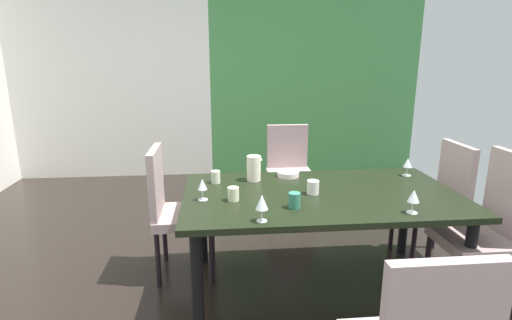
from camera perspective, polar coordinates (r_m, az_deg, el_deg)
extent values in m
cube|color=black|center=(3.13, -4.76, -16.67)|extent=(5.57, 5.75, 0.02)
cube|color=silver|center=(5.69, -20.44, 10.65)|extent=(2.68, 0.10, 2.61)
cube|color=#418246|center=(5.67, 8.47, 11.38)|extent=(2.89, 0.10, 2.61)
cube|color=black|center=(2.77, 9.28, -5.03)|extent=(1.86, 1.06, 0.04)
cylinder|color=black|center=(3.21, -7.68, -8.94)|extent=(0.07, 0.07, 0.67)
cylinder|color=black|center=(3.55, 20.47, -7.43)|extent=(0.07, 0.07, 0.67)
cylinder|color=black|center=(2.45, -8.39, -16.94)|extent=(0.07, 0.07, 0.67)
cylinder|color=black|center=(2.88, 27.94, -13.54)|extent=(0.07, 0.07, 0.67)
cube|color=#A28988|center=(4.01, 4.91, -2.25)|extent=(0.44, 0.44, 0.07)
cube|color=#A28988|center=(4.13, 4.49, 1.75)|extent=(0.42, 0.05, 0.48)
cylinder|color=black|center=(3.95, 8.06, -6.36)|extent=(0.04, 0.04, 0.42)
cylinder|color=black|center=(3.88, 2.55, -6.60)|extent=(0.04, 0.04, 0.42)
cylinder|color=black|center=(4.29, 6.89, -4.56)|extent=(0.04, 0.04, 0.42)
cylinder|color=black|center=(4.23, 1.84, -4.75)|extent=(0.04, 0.04, 0.42)
cube|color=#A28988|center=(2.99, 28.71, -10.09)|extent=(0.44, 0.44, 0.07)
cube|color=#A28988|center=(3.01, 32.55, -4.54)|extent=(0.05, 0.42, 0.58)
cylinder|color=black|center=(2.86, 26.96, -16.50)|extent=(0.04, 0.04, 0.42)
cylinder|color=black|center=(3.14, 23.25, -13.19)|extent=(0.04, 0.04, 0.42)
cylinder|color=black|center=(3.34, 29.13, -12.26)|extent=(0.04, 0.04, 0.42)
cube|color=#A28988|center=(3.45, 23.35, -6.26)|extent=(0.44, 0.44, 0.07)
cube|color=#A28988|center=(3.48, 26.67, -2.05)|extent=(0.05, 0.42, 0.51)
cylinder|color=black|center=(3.31, 21.54, -11.61)|extent=(0.04, 0.04, 0.42)
cylinder|color=black|center=(3.61, 18.84, -9.06)|extent=(0.04, 0.04, 0.42)
cylinder|color=black|center=(3.49, 27.22, -10.84)|extent=(0.04, 0.04, 0.42)
cylinder|color=black|center=(3.78, 24.16, -8.52)|extent=(0.04, 0.04, 0.42)
cube|color=#A28988|center=(3.05, -10.04, -7.95)|extent=(0.44, 0.44, 0.07)
cube|color=#A28988|center=(2.99, -14.09, -3.33)|extent=(0.05, 0.42, 0.52)
cylinder|color=black|center=(3.31, -6.27, -10.54)|extent=(0.04, 0.04, 0.42)
cylinder|color=black|center=(2.97, -6.35, -13.65)|extent=(0.04, 0.04, 0.42)
cylinder|color=black|center=(3.34, -12.90, -10.60)|extent=(0.04, 0.04, 0.42)
cylinder|color=black|center=(3.01, -13.82, -13.67)|extent=(0.04, 0.04, 0.42)
cylinder|color=silver|center=(2.27, 0.83, -8.69)|extent=(0.06, 0.06, 0.00)
cylinder|color=silver|center=(2.26, 0.83, -7.85)|extent=(0.01, 0.01, 0.07)
cone|color=silver|center=(2.23, 0.84, -6.01)|extent=(0.07, 0.07, 0.09)
cylinder|color=silver|center=(3.32, 20.69, -2.07)|extent=(0.07, 0.07, 0.00)
cylinder|color=silver|center=(3.31, 20.75, -1.49)|extent=(0.01, 0.01, 0.07)
cone|color=silver|center=(3.29, 20.85, -0.36)|extent=(0.07, 0.07, 0.07)
cylinder|color=silver|center=(2.56, 21.38, -7.02)|extent=(0.06, 0.06, 0.00)
cylinder|color=silver|center=(2.55, 21.45, -6.28)|extent=(0.01, 0.01, 0.07)
cone|color=silver|center=(2.52, 21.60, -4.77)|extent=(0.07, 0.07, 0.08)
cylinder|color=silver|center=(2.61, -7.61, -5.64)|extent=(0.06, 0.06, 0.00)
cylinder|color=silver|center=(2.60, -7.63, -4.90)|extent=(0.01, 0.01, 0.07)
cone|color=silver|center=(2.58, -7.68, -3.44)|extent=(0.06, 0.06, 0.07)
cylinder|color=white|center=(3.09, 4.59, -1.99)|extent=(0.17, 0.17, 0.04)
cylinder|color=silver|center=(2.93, -5.79, -2.42)|extent=(0.07, 0.07, 0.09)
cylinder|color=#357B64|center=(2.46, 5.51, -5.76)|extent=(0.07, 0.07, 0.10)
cylinder|color=beige|center=(2.57, -3.26, -4.87)|extent=(0.07, 0.07, 0.09)
cylinder|color=white|center=(2.72, 8.14, -3.88)|extent=(0.08, 0.08, 0.09)
cylinder|color=white|center=(2.96, -0.33, -1.19)|extent=(0.10, 0.10, 0.19)
cone|color=white|center=(2.95, 0.57, 0.32)|extent=(0.04, 0.04, 0.03)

